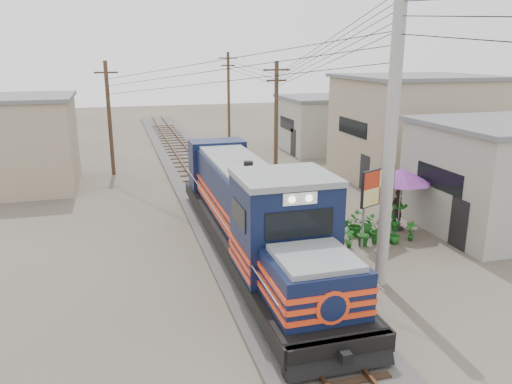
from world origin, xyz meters
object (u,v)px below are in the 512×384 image
object	(u,v)px
locomotive	(253,213)
billboard	(378,189)
market_umbrella	(402,176)
vendor	(397,208)

from	to	relation	value
locomotive	billboard	distance (m)	5.18
billboard	market_umbrella	distance (m)	2.08
billboard	market_umbrella	world-z (taller)	billboard
market_umbrella	vendor	xyz separation A→B (m)	(0.11, 0.37, -1.56)
locomotive	vendor	bearing A→B (deg)	11.65
billboard	market_umbrella	size ratio (longest dim) A/B	0.99
locomotive	market_umbrella	size ratio (longest dim) A/B	5.00
locomotive	vendor	size ratio (longest dim) A/B	9.18
billboard	vendor	size ratio (longest dim) A/B	1.81
locomotive	vendor	distance (m)	7.19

